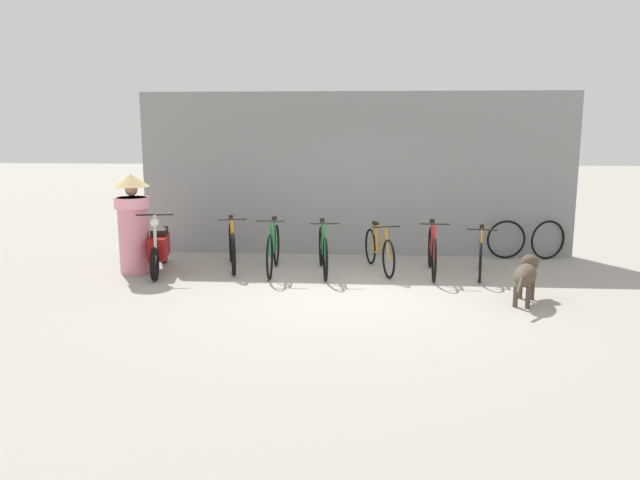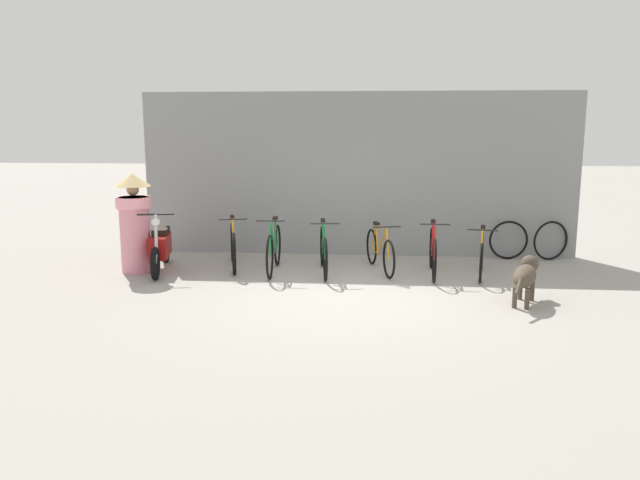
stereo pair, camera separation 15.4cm
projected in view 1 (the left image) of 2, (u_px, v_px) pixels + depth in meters
ground_plane at (351, 295)px, 8.92m from camera, size 60.00×60.00×0.00m
shop_wall_back at (355, 174)px, 11.56m from camera, size 7.99×0.20×3.00m
bicycle_0 at (232, 247)px, 10.57m from camera, size 0.55×1.67×0.90m
bicycle_1 at (273, 249)px, 10.27m from camera, size 0.46×1.71×0.92m
bicycle_2 at (323, 251)px, 10.23m from camera, size 0.46×1.75×0.89m
bicycle_3 at (379, 251)px, 10.38m from camera, size 0.56×1.64×0.82m
bicycle_4 at (432, 252)px, 10.13m from camera, size 0.46×1.72×0.90m
bicycle_5 at (481, 254)px, 10.08m from camera, size 0.46×1.59×0.82m
motorcycle at (159, 248)px, 10.31m from camera, size 0.59×1.79×1.02m
stray_dog at (526, 274)px, 8.53m from camera, size 0.59×1.22×0.60m
person_in_robes at (133, 221)px, 10.18m from camera, size 0.84×0.84×1.63m
spare_tire_left at (548, 240)px, 11.27m from camera, size 0.68×0.30×0.71m
spare_tire_right at (506, 240)px, 11.32m from camera, size 0.71×0.10×0.71m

